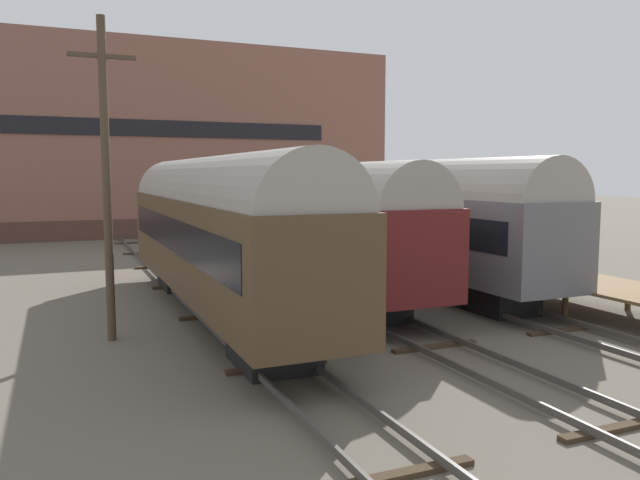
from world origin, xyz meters
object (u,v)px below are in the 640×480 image
object	(u,v)px
person_worker	(349,315)
utility_pole	(106,176)
train_car_grey	(417,215)
train_car_maroon	(304,218)
train_car_brown	(216,226)

from	to	relation	value
person_worker	utility_pole	size ratio (longest dim) A/B	0.20
train_car_grey	person_worker	bearing A→B (deg)	-131.33
train_car_maroon	train_car_brown	bearing A→B (deg)	-141.70
train_car_grey	utility_pole	world-z (taller)	utility_pole
train_car_maroon	utility_pole	size ratio (longest dim) A/B	2.02
train_car_brown	utility_pole	bearing A→B (deg)	-153.59
train_car_maroon	utility_pole	distance (m)	9.84
train_car_maroon	person_worker	size ratio (longest dim) A/B	10.27
train_car_grey	utility_pole	distance (m)	13.36
train_car_brown	train_car_grey	bearing A→B (deg)	13.84
train_car_grey	train_car_brown	size ratio (longest dim) A/B	0.92
person_worker	utility_pole	world-z (taller)	utility_pole
train_car_grey	train_car_brown	world-z (taller)	train_car_brown
person_worker	train_car_maroon	bearing A→B (deg)	75.37
train_car_grey	train_car_brown	bearing A→B (deg)	-166.16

